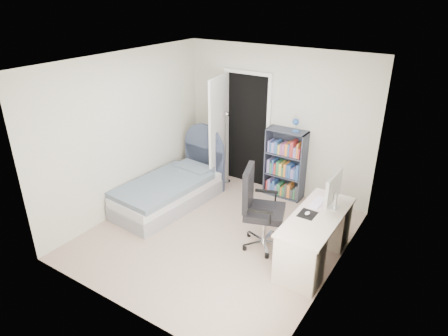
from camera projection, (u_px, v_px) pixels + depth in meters
The scene contains 8 objects.
room_shell at pixel (217, 157), 5.37m from camera, with size 3.50×3.70×2.60m.
door at pixel (229, 131), 7.00m from camera, with size 0.92×0.82×2.06m.
bed at pixel (171, 189), 6.64m from camera, with size 1.04×1.97×1.18m.
nightstand at pixel (202, 154), 7.62m from camera, with size 0.44×0.44×0.64m.
floor_lamp at pixel (226, 155), 7.23m from camera, with size 0.20×0.20×1.38m.
bookcase at pixel (285, 167), 6.78m from camera, with size 0.67×0.29×1.43m.
desk at pixel (315, 236), 5.19m from camera, with size 0.58×1.44×1.18m.
office_chair at pixel (258, 204), 5.41m from camera, with size 0.67×0.68×1.18m.
Camera 1 is at (2.78, -4.10, 3.35)m, focal length 32.00 mm.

